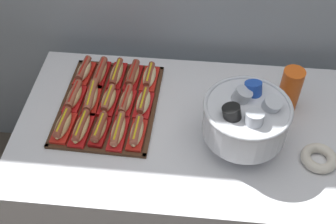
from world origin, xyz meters
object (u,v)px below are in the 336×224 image
(hot_dog_6, at_px, (91,98))
(hot_dog_0, at_px, (63,125))
(hot_dog_5, at_px, (74,96))
(donut, at_px, (319,158))
(hot_dog_9, at_px, (143,103))
(hot_dog_11, at_px, (100,73))
(hot_dog_2, at_px, (100,129))
(hot_dog_3, at_px, (118,131))
(hot_dog_4, at_px, (137,133))
(hot_dog_7, at_px, (109,100))
(hot_dog_10, at_px, (84,71))
(hot_dog_12, at_px, (117,74))
(hot_dog_14, at_px, (149,77))
(serving_tray, at_px, (109,105))
(buffet_table, at_px, (188,178))
(punch_bowl, at_px, (246,118))
(hot_dog_1, at_px, (81,128))
(cup_stack, at_px, (290,90))
(hot_dog_8, at_px, (126,101))
(hot_dog_13, at_px, (133,75))

(hot_dog_6, bearing_deg, hot_dog_0, -115.85)
(hot_dog_5, relative_size, donut, 1.19)
(hot_dog_9, height_order, hot_dog_11, hot_dog_9)
(hot_dog_0, relative_size, hot_dog_2, 1.07)
(hot_dog_3, bearing_deg, hot_dog_4, -1.41)
(hot_dog_7, relative_size, hot_dog_10, 1.00)
(hot_dog_12, bearing_deg, hot_dog_11, 178.59)
(hot_dog_6, distance_m, hot_dog_11, 0.17)
(hot_dog_0, bearing_deg, hot_dog_11, 75.79)
(hot_dog_12, relative_size, hot_dog_14, 1.11)
(hot_dog_10, bearing_deg, hot_dog_0, -91.41)
(serving_tray, relative_size, hot_dog_0, 3.20)
(buffet_table, xyz_separation_m, hot_dog_9, (-0.21, 0.08, 0.41))
(hot_dog_0, distance_m, hot_dog_5, 0.17)
(hot_dog_10, xyz_separation_m, punch_bowl, (0.71, -0.32, 0.11))
(hot_dog_1, relative_size, hot_dog_14, 1.11)
(serving_tray, xyz_separation_m, hot_dog_10, (-0.15, 0.17, 0.03))
(cup_stack, bearing_deg, serving_tray, -174.86)
(hot_dog_5, distance_m, hot_dog_8, 0.23)
(buffet_table, relative_size, hot_dog_3, 7.84)
(hot_dog_2, relative_size, hot_dog_10, 0.96)
(hot_dog_3, height_order, hot_dog_12, same)
(hot_dog_2, bearing_deg, hot_dog_3, -1.41)
(hot_dog_13, bearing_deg, serving_tray, -115.85)
(hot_dog_6, xyz_separation_m, cup_stack, (0.83, 0.07, 0.06))
(hot_dog_12, bearing_deg, donut, -23.99)
(hot_dog_9, bearing_deg, donut, -16.58)
(hot_dog_8, bearing_deg, hot_dog_6, 178.59)
(hot_dog_8, xyz_separation_m, hot_dog_13, (0.00, 0.16, 0.00))
(punch_bowl, bearing_deg, hot_dog_6, 166.16)
(buffet_table, height_order, hot_dog_1, hot_dog_1)
(hot_dog_3, height_order, hot_dog_14, same)
(hot_dog_0, distance_m, hot_dog_9, 0.34)
(serving_tray, xyz_separation_m, hot_dog_1, (-0.08, -0.16, 0.03))
(hot_dog_2, bearing_deg, punch_bowl, 1.01)
(hot_dog_3, xyz_separation_m, hot_dog_13, (0.01, 0.33, 0.00))
(hot_dog_7, bearing_deg, cup_stack, 5.14)
(buffet_table, xyz_separation_m, hot_dog_8, (-0.28, 0.08, 0.41))
(serving_tray, relative_size, hot_dog_14, 3.20)
(serving_tray, height_order, hot_dog_6, hot_dog_6)
(hot_dog_0, relative_size, donut, 1.20)
(hot_dog_0, distance_m, hot_dog_10, 0.33)
(hot_dog_4, height_order, hot_dog_8, hot_dog_8)
(hot_dog_13, relative_size, hot_dog_14, 1.04)
(cup_stack, bearing_deg, buffet_table, -159.08)
(hot_dog_3, xyz_separation_m, hot_dog_10, (-0.22, 0.34, 0.00))
(hot_dog_6, xyz_separation_m, hot_dog_9, (0.22, -0.01, -0.00))
(punch_bowl, bearing_deg, buffet_table, 160.75)
(cup_stack, bearing_deg, hot_dog_14, 171.13)
(hot_dog_1, xyz_separation_m, cup_stack, (0.83, 0.23, 0.07))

